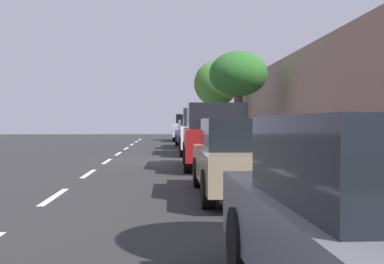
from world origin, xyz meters
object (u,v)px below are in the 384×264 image
parked_suv_white_far (202,131)px  parked_sedan_dark_blue_farthest (193,134)px  parked_suv_red_mid (215,135)px  bicycle_at_curb (222,150)px  parked_pickup_silver_end (188,128)px  cyclist_with_backpack (229,132)px  street_tree_far_end (216,84)px  fire_hydrant (215,135)px  pedestrian_on_phone (254,127)px  parked_sedan_tan_second (244,158)px  street_tree_mid_block (238,75)px

parked_suv_white_far → parked_sedan_dark_blue_farthest: bearing=90.7°
parked_suv_red_mid → bicycle_at_curb: (0.54, 2.93, -0.65)m
parked_pickup_silver_end → cyclist_with_backpack: parked_pickup_silver_end is taller
parked_suv_white_far → street_tree_far_end: size_ratio=0.85×
cyclist_with_backpack → fire_hydrant: 12.58m
parked_suv_white_far → parked_pickup_silver_end: size_ratio=0.87×
parked_suv_white_far → cyclist_with_backpack: (0.72, -3.80, 0.05)m
pedestrian_on_phone → parked_sedan_tan_second: bearing=-100.4°
parked_sedan_tan_second → parked_sedan_dark_blue_farthest: bearing=90.2°
parked_suv_red_mid → bicycle_at_curb: bearing=79.5°
bicycle_at_curb → parked_suv_red_mid: bearing=-100.5°
parked_sedan_tan_second → street_tree_far_end: street_tree_far_end is taller
cyclist_with_backpack → street_tree_far_end: street_tree_far_end is taller
cyclist_with_backpack → parked_pickup_silver_end: bearing=92.4°
parked_sedan_dark_blue_farthest → bicycle_at_curb: size_ratio=3.15×
parked_suv_red_mid → street_tree_mid_block: bearing=77.2°
parked_sedan_dark_blue_farthest → pedestrian_on_phone: (3.33, -0.43, 0.38)m
street_tree_mid_block → street_tree_far_end: 11.10m
bicycle_at_curb → street_tree_far_end: 17.34m
parked_suv_white_far → street_tree_mid_block: (1.94, 2.45, 2.68)m
street_tree_mid_block → fire_hydrant: bearing=94.9°
parked_suv_white_far → cyclist_with_backpack: parked_suv_white_far is taller
fire_hydrant → parked_sedan_dark_blue_farthest: bearing=-119.0°
parked_pickup_silver_end → fire_hydrant: 6.02m
cyclist_with_backpack → street_tree_mid_block: 6.89m
parked_suv_red_mid → parked_pickup_silver_end: 20.86m
parked_sedan_tan_second → parked_suv_red_mid: (-0.02, 5.85, 0.27)m
fire_hydrant → parked_pickup_silver_end: bearing=103.9°
fire_hydrant → parked_sedan_tan_second: bearing=-93.9°
fire_hydrant → parked_suv_red_mid: bearing=-95.5°
parked_suv_red_mid → cyclist_with_backpack: bearing=72.9°
parked_suv_red_mid → cyclist_with_backpack: (0.76, 2.46, 0.05)m
parked_sedan_tan_second → fire_hydrant: parked_sedan_tan_second is taller
street_tree_far_end → pedestrian_on_phone: (1.32, -7.86, -2.95)m
cyclist_with_backpack → pedestrian_on_phone: pedestrian_on_phone is taller
street_tree_mid_block → parked_sedan_dark_blue_farthest: bearing=118.8°
parked_sedan_dark_blue_farthest → cyclist_with_backpack: (0.79, -9.91, 0.32)m
parked_sedan_tan_second → bicycle_at_curb: bearing=86.6°
parked_sedan_dark_blue_farthest → parked_pickup_silver_end: bearing=89.8°
parked_suv_red_mid → parked_suv_white_far: size_ratio=1.00×
parked_suv_white_far → parked_pickup_silver_end: bearing=90.2°
street_tree_mid_block → street_tree_far_end: bearing=90.0°
pedestrian_on_phone → fire_hydrant: bearing=121.1°
parked_suv_red_mid → parked_suv_white_far: (0.04, 6.26, 0.00)m
parked_suv_white_far → parked_pickup_silver_end: 14.60m
bicycle_at_curb → cyclist_with_backpack: (0.22, -0.47, 0.70)m
street_tree_mid_block → street_tree_far_end: street_tree_far_end is taller
parked_suv_red_mid → pedestrian_on_phone: (3.29, 11.94, 0.10)m
cyclist_with_backpack → street_tree_far_end: size_ratio=0.32×
parked_suv_white_far → street_tree_far_end: street_tree_far_end is taller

